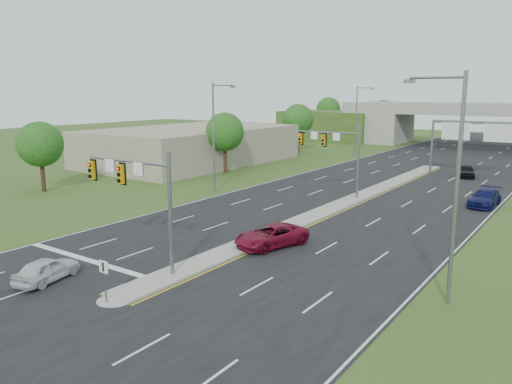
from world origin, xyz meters
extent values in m
plane|color=#314D1B|center=(0.00, 0.00, 0.00)|extent=(240.00, 240.00, 0.00)
cube|color=black|center=(0.00, 35.00, 0.01)|extent=(24.00, 160.00, 0.02)
cube|color=gray|center=(0.00, 23.00, 0.10)|extent=(2.00, 54.00, 0.16)
cone|color=gray|center=(0.00, -4.00, 0.10)|extent=(2.00, 2.00, 0.16)
cube|color=gold|center=(-1.15, 23.00, 0.03)|extent=(0.12, 54.00, 0.01)
cube|color=gold|center=(1.15, 23.00, 0.03)|extent=(0.12, 54.00, 0.01)
cube|color=silver|center=(-11.80, 35.00, 0.03)|extent=(0.12, 160.00, 0.01)
cube|color=silver|center=(11.80, 35.00, 0.03)|extent=(0.12, 160.00, 0.01)
cube|color=silver|center=(-6.50, -1.00, 0.03)|extent=(10.50, 0.50, 0.01)
cylinder|color=slate|center=(0.00, 0.00, 3.50)|extent=(0.24, 0.24, 7.00)
cylinder|color=slate|center=(-3.25, 0.00, 6.20)|extent=(6.50, 0.16, 0.16)
cube|color=#C89C0C|center=(-3.58, -0.25, 5.45)|extent=(0.35, 0.25, 1.10)
cube|color=#C89C0C|center=(-6.17, -0.25, 5.45)|extent=(0.35, 0.25, 1.10)
cube|color=black|center=(-3.58, -0.11, 5.45)|extent=(0.55, 0.04, 1.30)
cube|color=black|center=(-6.17, -0.11, 5.45)|extent=(0.55, 0.04, 1.30)
sphere|color=#FF0C05|center=(-3.58, -0.38, 5.80)|extent=(0.20, 0.20, 0.20)
sphere|color=#FF0C05|center=(-6.17, -0.38, 5.80)|extent=(0.20, 0.20, 0.20)
cube|color=white|center=(-4.68, -0.10, 5.85)|extent=(0.75, 0.04, 0.75)
cube|color=white|center=(-2.27, -0.10, 5.85)|extent=(0.75, 0.04, 0.75)
cylinder|color=slate|center=(0.00, 25.00, 3.50)|extent=(0.24, 0.24, 7.00)
cylinder|color=slate|center=(-3.25, 25.00, 6.20)|extent=(6.50, 0.16, 0.16)
cube|color=#C89C0C|center=(-3.58, 24.75, 5.45)|extent=(0.35, 0.25, 1.10)
cube|color=#C89C0C|center=(-6.17, 24.75, 5.45)|extent=(0.35, 0.25, 1.10)
cube|color=black|center=(-3.58, 24.89, 5.45)|extent=(0.55, 0.04, 1.30)
cube|color=black|center=(-6.17, 24.89, 5.45)|extent=(0.55, 0.04, 1.30)
sphere|color=#FF0C05|center=(-3.58, 24.62, 5.80)|extent=(0.20, 0.20, 0.20)
sphere|color=#FF0C05|center=(-6.17, 24.62, 5.80)|extent=(0.20, 0.20, 0.20)
cube|color=white|center=(-4.68, 24.90, 5.85)|extent=(0.75, 0.04, 0.75)
cube|color=white|center=(-2.27, 24.90, 5.85)|extent=(0.75, 0.04, 0.75)
cylinder|color=slate|center=(0.00, -4.50, 1.10)|extent=(0.08, 0.08, 2.20)
cube|color=white|center=(0.00, -4.55, 1.90)|extent=(0.60, 0.04, 0.60)
cube|color=black|center=(0.00, -4.58, 1.90)|extent=(0.10, 0.02, 0.45)
cylinder|color=slate|center=(1.20, 45.00, 3.30)|extent=(0.28, 0.28, 6.60)
cube|color=slate|center=(6.85, 45.00, 6.50)|extent=(11.50, 0.35, 0.35)
cube|color=#0C5718|center=(4.00, 44.80, 5.40)|extent=(3.20, 0.08, 2.00)
cube|color=#0C5718|center=(8.80, 44.80, 5.40)|extent=(3.20, 0.08, 2.00)
cube|color=silver|center=(4.00, 44.75, 5.40)|extent=(3.30, 0.03, 2.10)
cube|color=silver|center=(8.80, 44.75, 5.40)|extent=(3.30, 0.03, 2.10)
cube|color=gray|center=(-17.00, 80.00, 3.00)|extent=(6.00, 12.00, 6.00)
cube|color=#314D1B|center=(-30.00, 80.00, 3.00)|extent=(20.00, 14.00, 6.00)
cube|color=gray|center=(0.00, 80.00, 6.60)|extent=(50.00, 12.00, 1.20)
cube|color=gray|center=(0.00, 74.20, 7.65)|extent=(50.00, 0.40, 0.90)
cube|color=gray|center=(0.00, 85.80, 7.65)|extent=(50.00, 0.40, 0.90)
cylinder|color=slate|center=(-13.50, 20.00, 5.50)|extent=(0.20, 0.20, 11.00)
cylinder|color=slate|center=(-12.25, 20.00, 10.70)|extent=(2.50, 0.12, 0.12)
cube|color=slate|center=(-11.00, 20.00, 10.55)|extent=(0.50, 0.25, 0.18)
cylinder|color=slate|center=(-13.50, 55.00, 5.50)|extent=(0.20, 0.20, 11.00)
cylinder|color=slate|center=(-12.25, 55.00, 10.70)|extent=(2.50, 0.12, 0.12)
cube|color=slate|center=(-11.00, 55.00, 10.55)|extent=(0.50, 0.25, 0.18)
cylinder|color=slate|center=(13.50, 5.00, 5.50)|extent=(0.20, 0.20, 11.00)
cylinder|color=slate|center=(12.25, 5.00, 10.70)|extent=(2.50, 0.12, 0.12)
cube|color=slate|center=(11.00, 5.00, 10.55)|extent=(0.50, 0.25, 0.18)
cylinder|color=#382316|center=(-20.00, 30.00, 2.00)|extent=(0.44, 0.44, 4.00)
sphere|color=#154312|center=(-20.00, 30.00, 5.20)|extent=(4.80, 4.80, 4.80)
cylinder|color=#382316|center=(-24.00, 55.00, 2.12)|extent=(0.44, 0.44, 4.25)
sphere|color=#154312|center=(-24.00, 55.00, 5.53)|extent=(5.20, 5.20, 5.20)
cylinder|color=#382316|center=(-28.00, 10.00, 1.88)|extent=(0.44, 0.44, 3.75)
sphere|color=#154312|center=(-28.00, 10.00, 4.88)|extent=(4.60, 4.60, 4.60)
cylinder|color=#382316|center=(-38.00, 94.00, 2.25)|extent=(0.44, 0.44, 4.50)
sphere|color=#154312|center=(-38.00, 94.00, 5.85)|extent=(6.00, 6.00, 6.00)
cylinder|color=#382316|center=(-24.00, 94.00, 2.12)|extent=(0.44, 0.44, 4.25)
sphere|color=#154312|center=(-24.00, 94.00, 5.53)|extent=(5.60, 5.60, 5.60)
cube|color=gray|center=(-30.00, 35.00, 2.50)|extent=(18.00, 30.00, 5.00)
imported|color=silver|center=(-5.04, -4.39, 0.68)|extent=(2.35, 4.10, 1.31)
imported|color=maroon|center=(1.50, 7.73, 0.74)|extent=(3.81, 5.66, 1.44)
imported|color=#0A0E41|center=(10.66, 28.69, 0.76)|extent=(2.25, 5.16, 1.48)
imported|color=black|center=(5.70, 44.26, 0.76)|extent=(2.87, 4.68, 1.49)
camera|label=1|loc=(18.82, -18.86, 10.05)|focal=35.00mm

